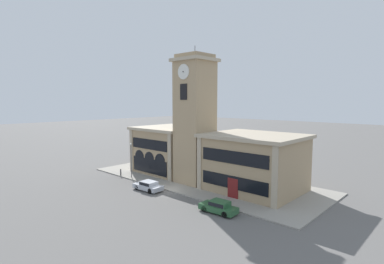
{
  "coord_description": "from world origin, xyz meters",
  "views": [
    {
      "loc": [
        29.28,
        -26.49,
        12.05
      ],
      "look_at": [
        1.56,
        3.33,
        7.85
      ],
      "focal_mm": 28.0,
      "sensor_mm": 36.0,
      "label": 1
    }
  ],
  "objects": [
    {
      "name": "ground_plane",
      "position": [
        0.0,
        0.0,
        0.0
      ],
      "size": [
        300.0,
        300.0,
        0.0
      ],
      "primitive_type": "plane",
      "color": "#605E5B"
    },
    {
      "name": "clock_tower",
      "position": [
        -0.0,
        5.63,
        9.39
      ],
      "size": [
        5.29,
        5.29,
        19.9
      ],
      "color": "tan",
      "rests_on": "ground_plane"
    },
    {
      "name": "street_lamp",
      "position": [
        -9.05,
        0.76,
        3.74
      ],
      "size": [
        0.36,
        0.36,
        5.43
      ],
      "color": "#4C4C51",
      "rests_on": "sidewalk_kerb"
    },
    {
      "name": "town_hall_right_wing",
      "position": [
        8.49,
        8.1,
        3.87
      ],
      "size": [
        12.49,
        10.3,
        7.68
      ],
      "color": "tan",
      "rests_on": "ground_plane"
    },
    {
      "name": "parked_car_mid",
      "position": [
        10.08,
        -1.58,
        0.72
      ],
      "size": [
        4.31,
        1.99,
        1.37
      ],
      "rotation": [
        0.0,
        0.0,
        3.21
      ],
      "color": "#285633",
      "rests_on": "ground_plane"
    },
    {
      "name": "sidewalk_kerb",
      "position": [
        0.0,
        7.46,
        0.07
      ],
      "size": [
        36.77,
        14.93,
        0.15
      ],
      "color": "gray",
      "rests_on": "ground_plane"
    },
    {
      "name": "bollard",
      "position": [
        -11.22,
        0.23,
        0.67
      ],
      "size": [
        0.18,
        0.18,
        1.06
      ],
      "color": "black",
      "rests_on": "sidewalk_kerb"
    },
    {
      "name": "parked_car_near",
      "position": [
        -1.95,
        -1.58,
        0.69
      ],
      "size": [
        4.36,
        2.17,
        1.3
      ],
      "rotation": [
        0.0,
        0.0,
        3.21
      ],
      "color": "#B2B7C1",
      "rests_on": "ground_plane"
    },
    {
      "name": "town_hall_left_wing",
      "position": [
        -7.71,
        8.1,
        3.89
      ],
      "size": [
        10.93,
        10.3,
        7.72
      ],
      "color": "tan",
      "rests_on": "ground_plane"
    }
  ]
}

